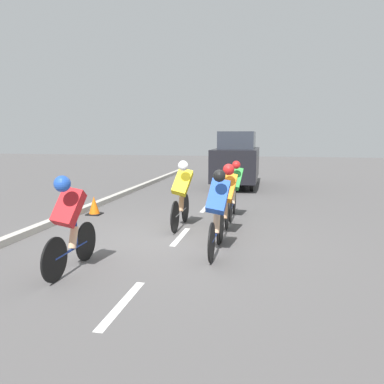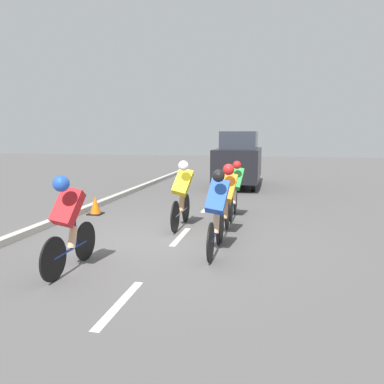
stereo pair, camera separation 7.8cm
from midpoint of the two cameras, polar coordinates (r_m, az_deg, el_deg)
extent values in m
plane|color=#565454|center=(7.72, -2.27, -7.07)|extent=(60.00, 60.00, 0.00)
cube|color=white|center=(4.98, -11.06, -16.39)|extent=(0.12, 1.40, 0.01)
cube|color=white|center=(7.85, -2.04, -6.80)|extent=(0.12, 1.40, 0.01)
cube|color=white|center=(10.90, 1.91, -2.38)|extent=(0.12, 1.40, 0.01)
cube|color=#B7B2A8|center=(9.10, -22.09, -4.82)|extent=(0.20, 27.88, 0.14)
cylinder|color=black|center=(6.59, -16.17, -7.24)|extent=(0.03, 0.66, 0.66)
cylinder|color=black|center=(5.80, -20.57, -9.64)|extent=(0.03, 0.66, 0.66)
cylinder|color=navy|center=(6.19, -18.22, -8.37)|extent=(0.04, 0.95, 0.04)
cylinder|color=navy|center=(6.28, -17.56, -6.12)|extent=(0.04, 0.04, 0.42)
cylinder|color=#1999D8|center=(6.21, -18.04, -7.36)|extent=(0.07, 0.07, 0.16)
cylinder|color=#DBAD84|center=(6.20, -17.97, -6.60)|extent=(0.12, 0.23, 0.36)
cube|color=red|center=(5.92, -18.64, -2.21)|extent=(0.41, 0.49, 0.62)
sphere|color=blue|center=(5.65, -19.54, 1.19)|extent=(0.24, 0.24, 0.24)
cylinder|color=black|center=(7.24, 3.91, -5.43)|extent=(0.03, 0.67, 0.67)
cylinder|color=black|center=(6.25, 2.64, -7.70)|extent=(0.03, 0.67, 0.67)
cylinder|color=navy|center=(6.74, 3.32, -6.48)|extent=(0.04, 1.03, 0.04)
cylinder|color=navy|center=(6.87, 3.55, -4.40)|extent=(0.04, 0.04, 0.42)
cylinder|color=yellow|center=(6.77, 3.39, -5.55)|extent=(0.07, 0.07, 0.16)
cylinder|color=#DBAD84|center=(6.77, 3.43, -4.84)|extent=(0.12, 0.23, 0.36)
cube|color=blue|center=(6.49, 3.65, -0.67)|extent=(0.41, 0.50, 0.64)
sphere|color=black|center=(6.22, 3.83, 2.47)|extent=(0.21, 0.21, 0.21)
cylinder|color=black|center=(8.39, 5.09, -3.46)|extent=(0.03, 0.67, 0.67)
cylinder|color=black|center=(7.39, 4.18, -5.11)|extent=(0.03, 0.67, 0.67)
cylinder|color=black|center=(7.89, 4.66, -4.23)|extent=(0.04, 1.03, 0.04)
cylinder|color=black|center=(8.02, 4.84, -2.49)|extent=(0.04, 0.04, 0.42)
cylinder|color=yellow|center=(7.92, 4.72, -3.45)|extent=(0.07, 0.07, 0.16)
cylinder|color=tan|center=(7.93, 4.75, -2.84)|extent=(0.12, 0.23, 0.36)
cube|color=orange|center=(7.66, 5.04, 0.72)|extent=(0.43, 0.49, 0.64)
sphere|color=red|center=(7.39, 5.31, 3.42)|extent=(0.23, 0.23, 0.23)
cylinder|color=black|center=(9.07, -1.26, -2.43)|extent=(0.03, 0.70, 0.70)
cylinder|color=black|center=(8.09, -2.88, -3.82)|extent=(0.03, 0.70, 0.70)
cylinder|color=#B7B7BC|center=(8.58, -2.02, -3.09)|extent=(0.04, 1.03, 0.04)
cylinder|color=#B7B7BC|center=(8.71, -1.75, -1.50)|extent=(0.04, 0.04, 0.42)
cylinder|color=#1999D8|center=(8.60, -1.95, -2.37)|extent=(0.07, 0.07, 0.16)
cylinder|color=tan|center=(8.61, -1.91, -1.81)|extent=(0.12, 0.23, 0.36)
cube|color=yellow|center=(8.35, -1.75, 1.51)|extent=(0.45, 0.50, 0.66)
sphere|color=white|center=(8.08, -1.64, 4.01)|extent=(0.22, 0.22, 0.22)
cylinder|color=black|center=(10.08, 6.26, -1.39)|extent=(0.03, 0.68, 0.68)
cylinder|color=black|center=(9.08, 5.65, -2.50)|extent=(0.03, 0.68, 0.68)
cylinder|color=navy|center=(9.58, 5.97, -1.92)|extent=(0.04, 1.02, 0.04)
cylinder|color=navy|center=(9.72, 6.09, -0.51)|extent=(0.04, 0.04, 0.42)
cylinder|color=yellow|center=(9.61, 6.01, -1.28)|extent=(0.07, 0.07, 0.16)
cylinder|color=beige|center=(9.63, 6.03, -0.78)|extent=(0.12, 0.23, 0.36)
cube|color=green|center=(9.38, 6.29, 2.08)|extent=(0.42, 0.47, 0.61)
sphere|color=red|center=(9.12, 6.52, 4.13)|extent=(0.20, 0.20, 0.20)
cylinder|color=black|center=(14.17, 8.94, 1.39)|extent=(0.14, 0.64, 0.64)
cylinder|color=black|center=(14.30, 3.48, 1.55)|extent=(0.14, 0.64, 0.64)
cylinder|color=black|center=(16.64, 9.34, 2.46)|extent=(0.14, 0.64, 0.64)
cylinder|color=black|center=(16.74, 4.68, 2.58)|extent=(0.14, 0.64, 0.64)
cube|color=black|center=(15.39, 6.67, 4.32)|extent=(1.70, 4.01, 1.23)
cube|color=#2D333D|center=(15.54, 6.80, 7.89)|extent=(1.39, 2.21, 0.68)
cube|color=black|center=(10.31, -14.85, -3.26)|extent=(0.36, 0.36, 0.03)
cone|color=orange|center=(10.26, -14.91, -1.92)|extent=(0.28, 0.28, 0.46)
camera|label=1|loc=(0.04, -90.29, -0.04)|focal=35.00mm
camera|label=2|loc=(0.04, 89.71, 0.04)|focal=35.00mm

